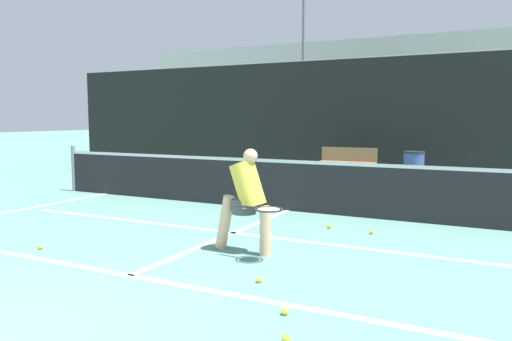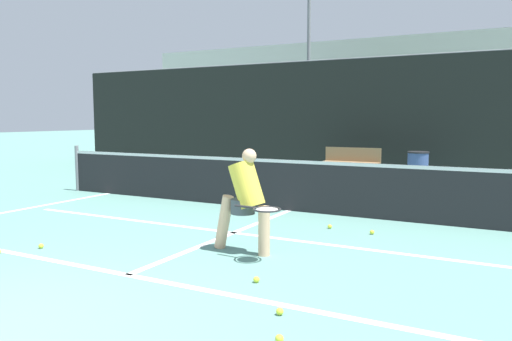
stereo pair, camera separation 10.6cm
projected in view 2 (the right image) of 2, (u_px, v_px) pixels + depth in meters
name	position (u px, v px, depth m)	size (l,w,h in m)	color
court_baseline_near	(127.00, 275.00, 5.48)	(11.00, 0.10, 0.01)	white
court_service_line	(233.00, 233.00, 7.50)	(8.25, 0.10, 0.01)	white
court_center_mark	(229.00, 234.00, 7.39)	(0.10, 4.34, 0.01)	white
court_sideline_left	(26.00, 209.00, 9.49)	(0.10, 5.34, 0.01)	white
net	(289.00, 183.00, 9.24)	(11.09, 0.09, 1.07)	slate
fence_back	(383.00, 116.00, 15.17)	(24.00, 0.06, 3.57)	black
player_practicing	(246.00, 198.00, 6.34)	(1.12, 0.63, 1.35)	#DBAD84
tennis_ball_scattered_0	(256.00, 280.00, 5.23)	(0.07, 0.07, 0.07)	#D1E033
tennis_ball_scattered_1	(279.00, 339.00, 3.84)	(0.07, 0.07, 0.07)	#D1E033
tennis_ball_scattered_2	(280.00, 311.00, 4.37)	(0.07, 0.07, 0.07)	#D1E033
tennis_ball_scattered_3	(330.00, 226.00, 7.79)	(0.07, 0.07, 0.07)	#D1E033
tennis_ball_scattered_7	(372.00, 232.00, 7.40)	(0.07, 0.07, 0.07)	#D1E033
tennis_ball_scattered_8	(225.00, 216.00, 8.63)	(0.07, 0.07, 0.07)	#D1E033
tennis_ball_scattered_9	(41.00, 246.00, 6.60)	(0.07, 0.07, 0.07)	#D1E033
courtside_bench	(352.00, 161.00, 14.41)	(1.65, 0.41, 0.86)	olive
trash_bin	(418.00, 166.00, 13.70)	(0.58, 0.58, 0.80)	#384C7F
parked_car	(303.00, 146.00, 20.47)	(1.68, 3.96, 1.34)	silver
floodlight_mast	(309.00, 15.00, 22.14)	(1.10, 0.24, 10.07)	slate
tree_west	(507.00, 85.00, 19.63)	(2.99, 2.99, 3.52)	brown
tree_mid	(372.00, 92.00, 24.62)	(2.94, 2.94, 3.47)	brown
building_far	(444.00, 93.00, 26.73)	(36.00, 2.40, 6.06)	beige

